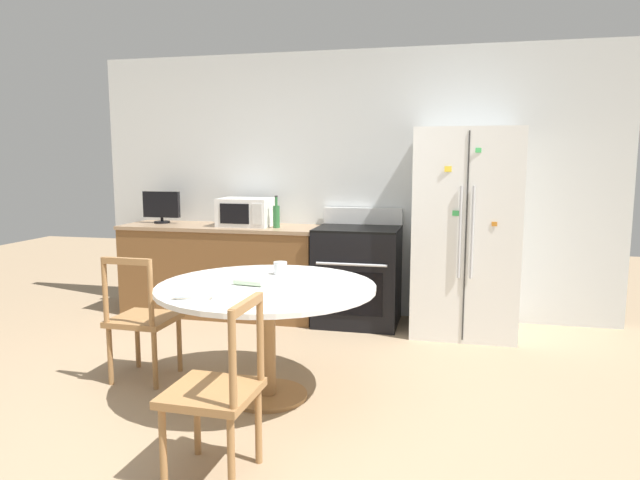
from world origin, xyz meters
name	(u,v)px	position (x,y,z in m)	size (l,w,h in m)	color
ground_plane	(264,428)	(0.00, 0.00, 0.00)	(14.00, 14.00, 0.00)	#9E8466
back_wall	(348,185)	(0.00, 2.65, 1.30)	(5.20, 0.10, 2.60)	silver
kitchen_counter	(222,270)	(-1.22, 2.29, 0.45)	(1.99, 0.64, 0.90)	brown
refrigerator	(465,232)	(1.14, 2.21, 0.91)	(0.90, 0.77, 1.82)	white
oven_range	(358,275)	(0.17, 2.26, 0.47)	(0.78, 0.68, 1.08)	black
microwave	(246,212)	(-0.96, 2.30, 1.04)	(0.50, 0.38, 0.27)	white
countertop_tv	(162,206)	(-1.89, 2.34, 1.08)	(0.40, 0.16, 0.33)	black
counter_bottle	(276,216)	(-0.62, 2.22, 1.02)	(0.07, 0.07, 0.31)	#2D6B38
dining_table	(267,303)	(-0.12, 0.42, 0.64)	(1.41, 1.41, 0.75)	white
dining_chair_near	(217,392)	(-0.05, -0.54, 0.43)	(0.43, 0.43, 0.90)	#9E7042
dining_chair_left	(142,320)	(-1.07, 0.52, 0.43)	(0.43, 0.43, 0.90)	#9E7042
candle_glass	(280,269)	(-0.13, 0.76, 0.79)	(0.09, 0.09, 0.09)	silver
folded_napkin	(249,282)	(-0.22, 0.37, 0.78)	(0.20, 0.08, 0.05)	beige
mail_stack	(197,292)	(-0.44, 0.09, 0.77)	(0.31, 0.36, 0.02)	white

